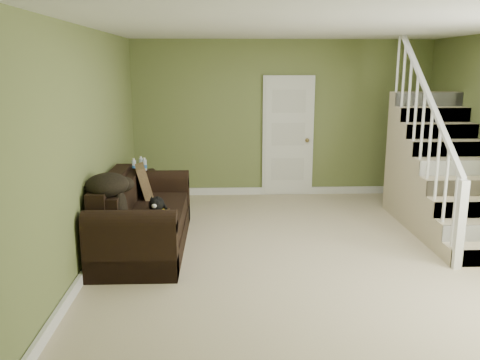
{
  "coord_description": "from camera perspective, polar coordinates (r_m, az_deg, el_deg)",
  "views": [
    {
      "loc": [
        -1.03,
        -5.77,
        2.2
      ],
      "look_at": [
        -0.81,
        0.16,
        0.84
      ],
      "focal_mm": 38.0,
      "sensor_mm": 36.0,
      "label": 1
    }
  ],
  "objects": [
    {
      "name": "throw_blanket",
      "position": [
        5.74,
        -14.71,
        -0.54
      ],
      "size": [
        0.61,
        0.71,
        0.25
      ],
      "primitive_type": "ellipsoid",
      "rotation": [
        0.0,
        0.0,
        0.28
      ],
      "color": "black",
      "rests_on": "sofa"
    },
    {
      "name": "baseboard_back",
      "position": [
        8.82,
        4.62,
        -1.2
      ],
      "size": [
        5.0,
        0.04,
        0.12
      ],
      "primitive_type": "cube",
      "color": "white",
      "rests_on": "floor"
    },
    {
      "name": "throw_pillow",
      "position": [
        6.83,
        -10.66,
        -0.31
      ],
      "size": [
        0.31,
        0.5,
        0.48
      ],
      "primitive_type": "cube",
      "rotation": [
        0.0,
        -0.24,
        0.2
      ],
      "color": "#452A1B",
      "rests_on": "sofa"
    },
    {
      "name": "baseboard_left",
      "position": [
        6.32,
        -15.31,
        -7.38
      ],
      "size": [
        0.04,
        5.5,
        0.12
      ],
      "primitive_type": "cube",
      "color": "white",
      "rests_on": "floor"
    },
    {
      "name": "ceiling",
      "position": [
        5.88,
        8.3,
        16.66
      ],
      "size": [
        5.0,
        5.5,
        0.01
      ],
      "primitive_type": "cube",
      "color": "white",
      "rests_on": "wall_back"
    },
    {
      "name": "wall_front",
      "position": [
        3.32,
        16.06,
        -3.37
      ],
      "size": [
        5.0,
        0.04,
        2.6
      ],
      "primitive_type": "cube",
      "color": "olive",
      "rests_on": "floor"
    },
    {
      "name": "wall_back",
      "position": [
        8.63,
        4.75,
        6.86
      ],
      "size": [
        5.0,
        0.04,
        2.6
      ],
      "primitive_type": "cube",
      "color": "olive",
      "rests_on": "floor"
    },
    {
      "name": "door",
      "position": [
        8.64,
        5.41,
        4.88
      ],
      "size": [
        0.86,
        0.12,
        2.02
      ],
      "color": "white",
      "rests_on": "floor"
    },
    {
      "name": "wall_left",
      "position": [
        6.02,
        -16.28,
        3.77
      ],
      "size": [
        0.04,
        5.5,
        2.6
      ],
      "primitive_type": "cube",
      "color": "olive",
      "rests_on": "floor"
    },
    {
      "name": "staircase",
      "position": [
        7.55,
        21.52,
        0.06
      ],
      "size": [
        1.0,
        2.51,
        2.82
      ],
      "color": "tan",
      "rests_on": "floor"
    },
    {
      "name": "side_table",
      "position": [
        7.83,
        -11.03,
        -1.31
      ],
      "size": [
        0.65,
        0.65,
        0.84
      ],
      "rotation": [
        0.0,
        0.0,
        0.34
      ],
      "color": "black",
      "rests_on": "floor"
    },
    {
      "name": "sofa",
      "position": [
        6.33,
        -11.06,
        -4.49
      ],
      "size": [
        0.96,
        2.22,
        0.88
      ],
      "color": "black",
      "rests_on": "floor"
    },
    {
      "name": "banana",
      "position": [
        6.02,
        -8.55,
        -3.6
      ],
      "size": [
        0.11,
        0.22,
        0.06
      ],
      "primitive_type": "ellipsoid",
      "rotation": [
        0.0,
        0.0,
        0.22
      ],
      "color": "yellow",
      "rests_on": "sofa"
    },
    {
      "name": "floor",
      "position": [
        6.26,
        7.53,
        -7.8
      ],
      "size": [
        5.0,
        5.5,
        0.01
      ],
      "primitive_type": "cube",
      "color": "tan",
      "rests_on": "ground"
    },
    {
      "name": "cat",
      "position": [
        6.14,
        -9.38,
        -2.73
      ],
      "size": [
        0.23,
        0.49,
        0.24
      ],
      "rotation": [
        0.0,
        0.0,
        0.0
      ],
      "color": "black",
      "rests_on": "sofa"
    }
  ]
}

